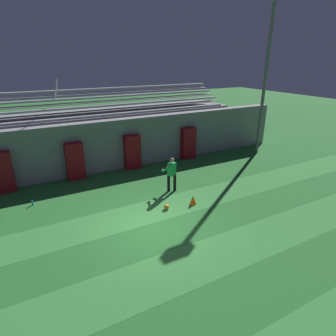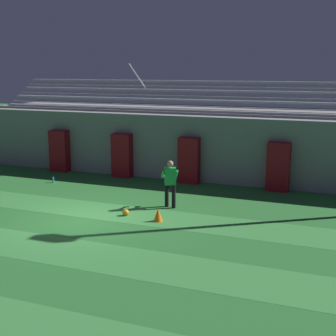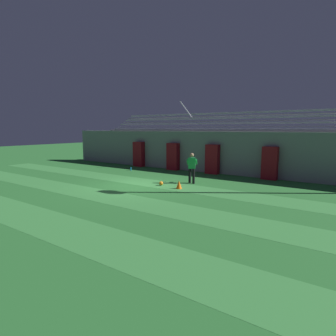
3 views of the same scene
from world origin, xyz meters
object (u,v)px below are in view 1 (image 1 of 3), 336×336
(padding_pillar_far_right, at_px, (188,143))
(water_bottle, at_px, (33,203))
(floodlight_pole, at_px, (268,59))
(goalkeeper, at_px, (171,172))
(soccer_ball, at_px, (167,207))
(traffic_cone, at_px, (193,200))
(padding_pillar_gate_right, at_px, (132,152))
(padding_pillar_far_left, at_px, (2,173))
(padding_pillar_gate_left, at_px, (75,161))

(padding_pillar_far_right, bearing_deg, water_bottle, -167.48)
(floodlight_pole, distance_m, goalkeeper, 9.64)
(goalkeeper, bearing_deg, soccer_ball, -125.49)
(traffic_cone, xyz_separation_m, water_bottle, (-6.14, 3.17, -0.09))
(floodlight_pole, relative_size, traffic_cone, 22.50)
(padding_pillar_gate_right, height_order, traffic_cone, padding_pillar_gate_right)
(soccer_ball, bearing_deg, goalkeeper, 54.51)
(padding_pillar_far_left, distance_m, goalkeeper, 7.82)
(traffic_cone, bearing_deg, padding_pillar_far_right, 60.07)
(floodlight_pole, bearing_deg, goalkeeper, -162.61)
(padding_pillar_far_left, height_order, padding_pillar_far_right, same)
(padding_pillar_far_right, height_order, soccer_ball, padding_pillar_far_right)
(padding_pillar_gate_left, xyz_separation_m, padding_pillar_gate_right, (3.15, 0.00, 0.00))
(padding_pillar_gate_left, xyz_separation_m, floodlight_pole, (11.59, -1.13, 4.87))
(traffic_cone, bearing_deg, floodlight_pole, 27.79)
(padding_pillar_far_right, bearing_deg, goalkeeper, -131.46)
(padding_pillar_far_left, height_order, goalkeeper, padding_pillar_far_left)
(goalkeeper, xyz_separation_m, soccer_ball, (-1.03, -1.44, -0.84))
(padding_pillar_gate_right, distance_m, traffic_cone, 5.31)
(floodlight_pole, bearing_deg, padding_pillar_gate_right, 172.40)
(padding_pillar_gate_right, xyz_separation_m, goalkeeper, (0.52, -3.61, -0.02))
(padding_pillar_gate_left, bearing_deg, traffic_cone, -53.42)
(water_bottle, bearing_deg, padding_pillar_far_left, 116.07)
(padding_pillar_far_right, height_order, water_bottle, padding_pillar_far_right)
(water_bottle, bearing_deg, padding_pillar_far_right, 12.52)
(padding_pillar_far_left, distance_m, floodlight_pole, 15.68)
(floodlight_pole, xyz_separation_m, traffic_cone, (-7.73, -4.07, -5.64))
(padding_pillar_gate_right, xyz_separation_m, traffic_cone, (0.72, -5.20, -0.76))
(padding_pillar_gate_right, bearing_deg, floodlight_pole, -7.60)
(padding_pillar_gate_right, height_order, floodlight_pole, floodlight_pole)
(padding_pillar_far_right, bearing_deg, soccer_ball, -129.85)
(padding_pillar_gate_right, xyz_separation_m, soccer_ball, (-0.51, -5.05, -0.86))
(padding_pillar_gate_right, bearing_deg, padding_pillar_gate_left, 180.00)
(padding_pillar_gate_right, distance_m, soccer_ball, 5.15)
(padding_pillar_gate_left, xyz_separation_m, water_bottle, (-2.28, -2.03, -0.85))
(padding_pillar_far_right, bearing_deg, padding_pillar_far_left, 180.00)
(padding_pillar_far_left, height_order, traffic_cone, padding_pillar_far_left)
(padding_pillar_far_left, xyz_separation_m, padding_pillar_far_right, (10.13, 0.00, 0.00))
(padding_pillar_gate_right, distance_m, padding_pillar_far_right, 3.71)
(padding_pillar_gate_left, height_order, floodlight_pole, floodlight_pole)
(padding_pillar_far_left, relative_size, traffic_cone, 4.63)
(padding_pillar_gate_left, xyz_separation_m, padding_pillar_far_right, (6.86, 0.00, 0.00))
(soccer_ball, bearing_deg, floodlight_pole, 23.67)
(padding_pillar_gate_left, distance_m, water_bottle, 3.17)
(padding_pillar_gate_left, height_order, water_bottle, padding_pillar_gate_left)
(soccer_ball, height_order, water_bottle, water_bottle)
(traffic_cone, bearing_deg, soccer_ball, 173.00)
(padding_pillar_gate_left, distance_m, goalkeeper, 5.14)
(padding_pillar_gate_right, relative_size, water_bottle, 8.11)
(padding_pillar_gate_left, relative_size, traffic_cone, 4.63)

